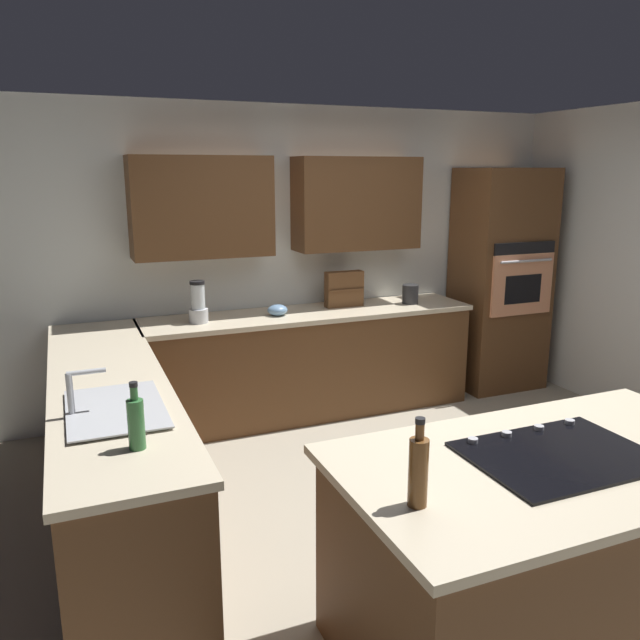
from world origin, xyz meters
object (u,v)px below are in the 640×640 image
spice_rack (344,289)px  cooktop (559,454)px  blender (198,305)px  kettle (410,294)px  oil_bottle (418,470)px  wall_oven (500,280)px  mixing_bowl (277,310)px  dish_soap_bottle (136,422)px  sink_unit (114,408)px

spice_rack → cooktop: bearing=82.4°
blender → kettle: blender is taller
spice_rack → oil_bottle: (1.16, 3.16, -0.02)m
spice_rack → wall_oven: bearing=177.0°
wall_oven → mixing_bowl: bearing=0.6°
mixing_bowl → oil_bottle: size_ratio=0.50×
wall_oven → dish_soap_bottle: (3.62, 2.21, -0.02)m
sink_unit → dish_soap_bottle: 0.49m
blender → cooktop: bearing=107.0°
kettle → oil_bottle: size_ratio=0.51×
kettle → dish_soap_bottle: bearing=39.8°
cooktop → mixing_bowl: mixing_bowl is taller
wall_oven → mixing_bowl: (2.25, 0.03, -0.10)m
cooktop → oil_bottle: oil_bottle is taller
cooktop → oil_bottle: 0.77m
oil_bottle → spice_rack: bearing=-110.1°
wall_oven → oil_bottle: wall_oven is taller
wall_oven → mixing_bowl: wall_oven is taller
sink_unit → spice_rack: bearing=-138.9°
spice_rack → kettle: spice_rack is taller
mixing_bowl → sink_unit: bearing=50.0°
mixing_bowl → spice_rack: 0.67m
cooktop → mixing_bowl: 2.94m
cooktop → spice_rack: bearing=-97.6°
sink_unit → spice_rack: (-2.08, -1.81, 0.14)m
wall_oven → kettle: bearing=1.4°
sink_unit → oil_bottle: size_ratio=2.11×
mixing_bowl → dish_soap_bottle: (1.37, 2.18, 0.08)m
sink_unit → kettle: bearing=-147.6°
spice_rack → oil_bottle: bearing=69.9°
sink_unit → mixing_bowl: bearing=-130.0°
cooktop → sink_unit: bearing=-36.3°
mixing_bowl → cooktop: bearing=94.8°
kettle → dish_soap_bottle: size_ratio=0.56×
wall_oven → cooktop: bearing=55.9°
wall_oven → dish_soap_bottle: 4.24m
dish_soap_bottle → wall_oven: bearing=-148.6°
wall_oven → kettle: (1.00, 0.03, -0.06)m
sink_unit → dish_soap_bottle: size_ratio=2.34×
cooktop → mixing_bowl: size_ratio=4.62×
mixing_bowl → blender: bearing=0.0°
wall_oven → blender: (2.90, 0.03, -0.00)m
kettle → sink_unit: bearing=32.4°
spice_rack → kettle: (-0.60, 0.11, -0.07)m
oil_bottle → dish_soap_bottle: bearing=-45.1°
blender → dish_soap_bottle: (0.72, 2.18, -0.02)m
blender → mixing_bowl: blender is taller
oil_bottle → cooktop: bearing=-171.2°
wall_oven → dish_soap_bottle: bearing=31.4°
blender → mixing_bowl: bearing=180.0°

